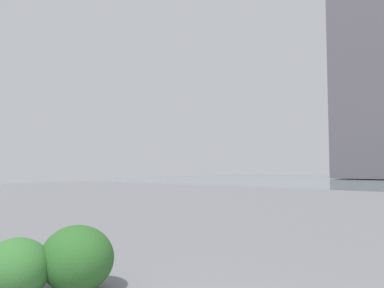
# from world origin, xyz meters

# --- Properties ---
(building_slab) EXTENTS (13.36, 12.39, 37.65)m
(building_slab) POSITION_xyz_m (9.30, -61.68, 18.83)
(building_slab) COLOR #5B5660
(building_slab) RESTS_ON ground
(shrub_low) EXTENTS (0.90, 0.81, 0.76)m
(shrub_low) POSITION_xyz_m (2.71, -0.65, 0.38)
(shrub_low) COLOR #387533
(shrub_low) RESTS_ON ground
(shrub_round) EXTENTS (1.04, 0.93, 0.88)m
(shrub_round) POSITION_xyz_m (2.34, -1.29, 0.44)
(shrub_round) COLOR #2D6628
(shrub_round) RESTS_ON ground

